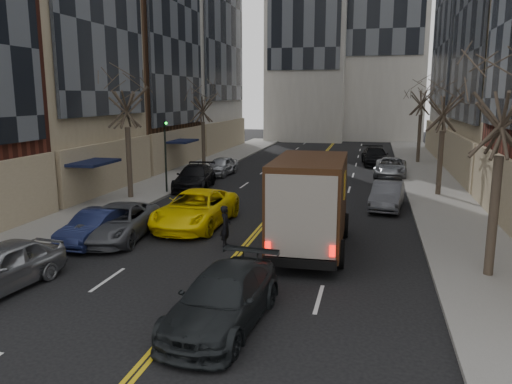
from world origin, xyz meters
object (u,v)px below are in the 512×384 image
observer_sedan (223,299)px  taxi (196,209)px  ups_truck (311,204)px  pedestrian (226,226)px

observer_sedan → taxi: 10.35m
ups_truck → taxi: (-5.63, 2.44, -1.06)m
ups_truck → taxi: size_ratio=1.16×
pedestrian → observer_sedan: bearing=-168.4°
ups_truck → taxi: ups_truck is taller
observer_sedan → taxi: bearing=118.6°
observer_sedan → taxi: taxi is taller
ups_truck → pedestrian: 3.54m
pedestrian → taxi: bearing=35.2°
ups_truck → pedestrian: bearing=-176.4°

